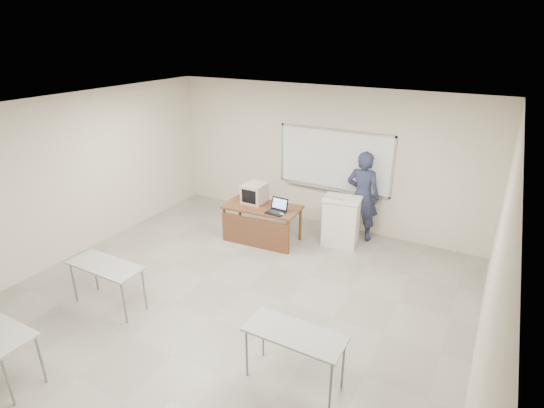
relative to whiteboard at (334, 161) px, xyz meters
The scene contains 10 objects.
floor 4.25m from the whiteboard, 94.32° to the right, with size 7.00×8.00×0.01m, color gray.
whiteboard is the anchor object (origin of this frame).
student_desks 5.39m from the whiteboard, 93.23° to the right, with size 4.40×2.20×0.73m.
instructor_desk 1.99m from the whiteboard, 122.87° to the right, with size 1.52×0.76×0.75m.
podium 1.34m from the whiteboard, 56.93° to the right, with size 0.71×0.52×0.99m.
crt_monitor 1.81m from the whiteboard, 134.16° to the right, with size 0.43×0.47×0.40m.
laptop 1.73m from the whiteboard, 110.48° to the right, with size 0.35×0.33×0.26m.
mouse 1.77m from the whiteboard, 104.54° to the right, with size 0.10×0.07×0.04m, color #ADB0B5.
keyboard 1.07m from the whiteboard, 68.49° to the right, with size 0.40×0.13×0.02m, color #B5A392.
presenter 0.99m from the whiteboard, 22.49° to the right, with size 0.68×0.45×1.86m, color black.
Camera 1 is at (3.32, -4.13, 4.02)m, focal length 28.00 mm.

